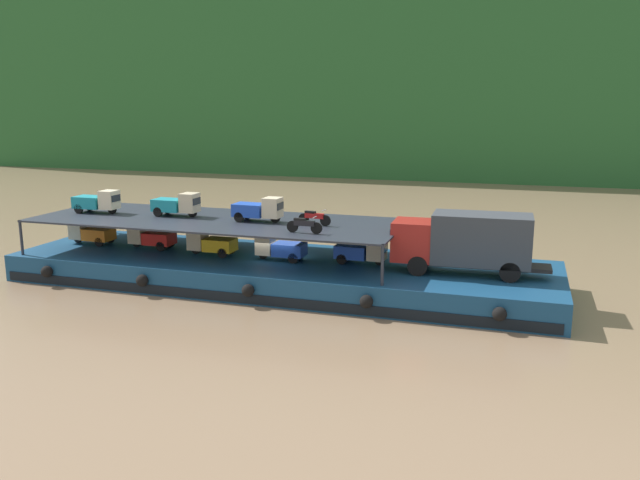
% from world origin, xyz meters
% --- Properties ---
extents(ground_plane, '(400.00, 400.00, 0.00)m').
position_xyz_m(ground_plane, '(0.00, 0.00, 0.00)').
color(ground_plane, '#7F664C').
extents(hillside_far_bank, '(144.98, 40.11, 30.32)m').
position_xyz_m(hillside_far_bank, '(0.00, 69.57, 17.07)').
color(hillside_far_bank, '#235628').
rests_on(hillside_far_bank, ground).
extents(cargo_barge, '(30.22, 8.68, 1.50)m').
position_xyz_m(cargo_barge, '(0.00, -0.02, 0.75)').
color(cargo_barge, navy).
rests_on(cargo_barge, ground).
extents(covered_lorry, '(7.90, 2.47, 3.10)m').
position_xyz_m(covered_lorry, '(10.13, -0.25, 3.19)').
color(covered_lorry, maroon).
rests_on(covered_lorry, cargo_barge).
extents(cargo_rack, '(21.02, 7.37, 2.00)m').
position_xyz_m(cargo_rack, '(-3.80, 0.00, 3.44)').
color(cargo_rack, '#232833').
rests_on(cargo_rack, cargo_barge).
extents(mini_truck_lower_stern, '(2.75, 1.22, 1.38)m').
position_xyz_m(mini_truck_lower_stern, '(-12.35, 0.07, 2.19)').
color(mini_truck_lower_stern, orange).
rests_on(mini_truck_lower_stern, cargo_barge).
extents(mini_truck_lower_aft, '(2.74, 1.20, 1.38)m').
position_xyz_m(mini_truck_lower_aft, '(-8.18, 0.11, 2.19)').
color(mini_truck_lower_aft, red).
rests_on(mini_truck_lower_aft, cargo_barge).
extents(mini_truck_lower_mid, '(2.74, 1.21, 1.38)m').
position_xyz_m(mini_truck_lower_mid, '(-3.97, -0.38, 2.19)').
color(mini_truck_lower_mid, gold).
rests_on(mini_truck_lower_mid, cargo_barge).
extents(mini_truck_lower_fore, '(2.74, 1.20, 1.38)m').
position_xyz_m(mini_truck_lower_fore, '(0.18, -0.31, 2.19)').
color(mini_truck_lower_fore, '#1E47B7').
rests_on(mini_truck_lower_fore, cargo_barge).
extents(mini_truck_lower_bow, '(2.78, 1.28, 1.38)m').
position_xyz_m(mini_truck_lower_bow, '(4.68, 0.25, 2.19)').
color(mini_truck_lower_bow, '#1E47B7').
rests_on(mini_truck_lower_bow, cargo_barge).
extents(mini_truck_upper_stern, '(2.75, 1.21, 1.38)m').
position_xyz_m(mini_truck_upper_stern, '(-11.55, -0.14, 4.19)').
color(mini_truck_upper_stern, teal).
rests_on(mini_truck_upper_stern, cargo_rack).
extents(mini_truck_upper_mid, '(2.75, 1.22, 1.38)m').
position_xyz_m(mini_truck_upper_mid, '(-6.43, 0.29, 4.19)').
color(mini_truck_upper_mid, teal).
rests_on(mini_truck_upper_mid, cargo_rack).
extents(mini_truck_upper_fore, '(2.76, 1.23, 1.38)m').
position_xyz_m(mini_truck_upper_fore, '(-1.20, 0.10, 4.19)').
color(mini_truck_upper_fore, '#1E47B7').
rests_on(mini_truck_upper_fore, cargo_rack).
extents(motorcycle_upper_port, '(1.90, 0.55, 0.87)m').
position_xyz_m(motorcycle_upper_port, '(2.25, -2.21, 3.93)').
color(motorcycle_upper_port, black).
rests_on(motorcycle_upper_port, cargo_rack).
extents(motorcycle_upper_centre, '(1.90, 0.55, 0.87)m').
position_xyz_m(motorcycle_upper_centre, '(2.07, 0.00, 3.93)').
color(motorcycle_upper_centre, black).
rests_on(motorcycle_upper_centre, cargo_rack).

